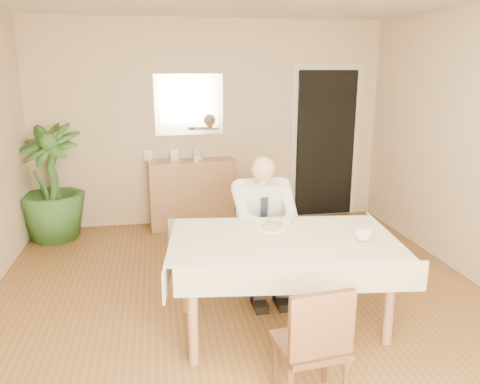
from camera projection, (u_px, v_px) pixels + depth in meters
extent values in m
plane|color=brown|center=(247.00, 310.00, 3.98)|extent=(5.00, 5.00, 0.00)
cube|color=beige|center=(211.00, 124.00, 6.02)|extent=(4.50, 0.02, 2.60)
cube|color=beige|center=(425.00, 331.00, 1.26)|extent=(4.50, 0.02, 2.60)
cube|color=silver|center=(427.00, 277.00, 1.25)|extent=(1.34, 0.02, 1.44)
cube|color=white|center=(423.00, 274.00, 1.26)|extent=(1.18, 0.02, 1.28)
cube|color=silver|center=(325.00, 144.00, 6.35)|extent=(0.96, 0.03, 2.10)
cube|color=black|center=(325.00, 144.00, 6.32)|extent=(0.80, 0.05, 1.95)
cube|color=silver|center=(189.00, 105.00, 5.89)|extent=(0.86, 0.03, 0.76)
cube|color=white|center=(189.00, 105.00, 5.87)|extent=(0.74, 0.02, 0.64)
cube|color=#986F4E|center=(282.00, 241.00, 3.55)|extent=(1.70, 1.09, 0.04)
cube|color=beige|center=(283.00, 238.00, 3.54)|extent=(1.81, 1.20, 0.01)
cube|color=beige|center=(302.00, 279.00, 3.09)|extent=(1.69, 0.22, 0.22)
cube|color=beige|center=(267.00, 230.00, 4.05)|extent=(1.69, 0.22, 0.22)
cube|color=beige|center=(170.00, 259.00, 3.42)|extent=(0.13, 0.99, 0.22)
cube|color=beige|center=(386.00, 244.00, 3.71)|extent=(0.13, 0.99, 0.22)
cylinder|color=#986F4E|center=(193.00, 318.00, 3.17)|extent=(0.07, 0.07, 0.70)
cylinder|color=#986F4E|center=(390.00, 300.00, 3.41)|extent=(0.07, 0.07, 0.70)
cylinder|color=#986F4E|center=(186.00, 273.00, 3.87)|extent=(0.07, 0.07, 0.70)
cylinder|color=#986F4E|center=(349.00, 261.00, 4.12)|extent=(0.07, 0.07, 0.70)
cube|color=#492D1B|center=(259.00, 243.00, 4.39)|extent=(0.45, 0.45, 0.04)
cube|color=#492D1B|center=(256.00, 213.00, 4.50)|extent=(0.40, 0.09, 0.40)
cylinder|color=#492D1B|center=(245.00, 272.00, 4.25)|extent=(0.04, 0.04, 0.39)
cylinder|color=#492D1B|center=(281.00, 270.00, 4.31)|extent=(0.04, 0.04, 0.39)
cylinder|color=#492D1B|center=(238.00, 258.00, 4.58)|extent=(0.04, 0.04, 0.39)
cylinder|color=#492D1B|center=(272.00, 256.00, 4.64)|extent=(0.04, 0.04, 0.39)
cube|color=#492D1B|center=(310.00, 345.00, 2.79)|extent=(0.43, 0.43, 0.04)
cube|color=#492D1B|center=(322.00, 325.00, 2.56)|extent=(0.39, 0.08, 0.39)
cylinder|color=#492D1B|center=(276.00, 361.00, 2.97)|extent=(0.04, 0.04, 0.37)
cylinder|color=#492D1B|center=(325.00, 356.00, 3.03)|extent=(0.04, 0.04, 0.37)
cube|color=white|center=(261.00, 209.00, 4.27)|extent=(0.42, 0.31, 0.55)
cube|color=black|center=(264.00, 216.00, 4.15)|extent=(0.07, 0.08, 0.36)
cylinder|color=tan|center=(262.00, 180.00, 4.15)|extent=(0.09, 0.09, 0.08)
sphere|color=tan|center=(263.00, 169.00, 4.10)|extent=(0.21, 0.21, 0.21)
cube|color=black|center=(254.00, 241.00, 4.12)|extent=(0.13, 0.42, 0.13)
cube|color=black|center=(276.00, 240.00, 4.15)|extent=(0.13, 0.42, 0.13)
cube|color=black|center=(258.00, 280.00, 4.02)|extent=(0.11, 0.12, 0.45)
cube|color=black|center=(281.00, 279.00, 4.05)|extent=(0.11, 0.12, 0.45)
cube|color=black|center=(260.00, 304.00, 4.01)|extent=(0.11, 0.26, 0.07)
cube|color=black|center=(282.00, 302.00, 4.05)|extent=(0.11, 0.26, 0.07)
cylinder|color=white|center=(271.00, 228.00, 3.73)|extent=(0.26, 0.26, 0.02)
ellipsoid|color=olive|center=(271.00, 225.00, 3.72)|extent=(0.14, 0.14, 0.06)
cylinder|color=silver|center=(278.00, 228.00, 3.68)|extent=(0.01, 0.13, 0.01)
cylinder|color=silver|center=(268.00, 228.00, 3.66)|extent=(0.01, 0.13, 0.01)
imported|color=white|center=(363.00, 234.00, 3.46)|extent=(0.14, 0.14, 0.10)
cube|color=#986F4E|center=(192.00, 193.00, 6.03)|extent=(1.11, 0.45, 0.87)
cube|color=silver|center=(148.00, 156.00, 5.84)|extent=(0.10, 0.02, 0.14)
cube|color=silver|center=(174.00, 155.00, 5.89)|extent=(0.10, 0.02, 0.14)
cube|color=silver|center=(198.00, 154.00, 5.93)|extent=(0.10, 0.02, 0.14)
imported|color=#274F1E|center=(50.00, 183.00, 5.50)|extent=(0.99, 0.99, 1.37)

